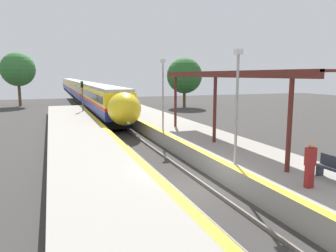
{
  "coord_description": "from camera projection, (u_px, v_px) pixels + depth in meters",
  "views": [
    {
      "loc": [
        -5.57,
        -12.57,
        4.95
      ],
      "look_at": [
        0.56,
        4.46,
        2.11
      ],
      "focal_mm": 35.0,
      "sensor_mm": 36.0,
      "label": 1
    }
  ],
  "objects": [
    {
      "name": "lamppost_near",
      "position": [
        237.0,
        99.0,
        14.35
      ],
      "size": [
        0.36,
        0.2,
        5.08
      ],
      "color": "#9E9EA3",
      "rests_on": "platform_right"
    },
    {
      "name": "rail_right",
      "position": [
        205.0,
        186.0,
        14.54
      ],
      "size": [
        0.08,
        90.0,
        0.15
      ],
      "primitive_type": "cube",
      "color": "slate",
      "rests_on": "ground_plane"
    },
    {
      "name": "background_tree_right",
      "position": [
        184.0,
        76.0,
        50.03
      ],
      "size": [
        5.41,
        5.41,
        7.52
      ],
      "color": "brown",
      "rests_on": "ground_plane"
    },
    {
      "name": "ground_plane",
      "position": [
        190.0,
        189.0,
        14.31
      ],
      "size": [
        120.0,
        120.0,
        0.0
      ],
      "primitive_type": "plane",
      "color": "#383533"
    },
    {
      "name": "train",
      "position": [
        79.0,
        89.0,
        66.86
      ],
      "size": [
        2.78,
        90.73,
        3.74
      ],
      "color": "black",
      "rests_on": "ground_plane"
    },
    {
      "name": "person_waiting",
      "position": [
        310.0,
        164.0,
        11.53
      ],
      "size": [
        0.36,
        0.22,
        1.68
      ],
      "color": "maroon",
      "rests_on": "platform_right"
    },
    {
      "name": "platform_left",
      "position": [
        105.0,
        188.0,
        12.99
      ],
      "size": [
        4.26,
        64.0,
        0.97
      ],
      "color": "#9E998E",
      "rests_on": "ground_plane"
    },
    {
      "name": "lamppost_mid",
      "position": [
        163.0,
        89.0,
        23.68
      ],
      "size": [
        0.36,
        0.2,
        5.08
      ],
      "color": "#9E9EA3",
      "rests_on": "platform_right"
    },
    {
      "name": "rail_left",
      "position": [
        175.0,
        189.0,
        14.06
      ],
      "size": [
        0.08,
        90.0,
        0.15
      ],
      "primitive_type": "cube",
      "color": "slate",
      "rests_on": "ground_plane"
    },
    {
      "name": "platform_bench",
      "position": [
        334.0,
        168.0,
        12.48
      ],
      "size": [
        0.44,
        1.54,
        0.89
      ],
      "color": "#2D333D",
      "rests_on": "platform_right"
    },
    {
      "name": "station_canopy",
      "position": [
        224.0,
        76.0,
        19.14
      ],
      "size": [
        2.02,
        15.87,
        4.19
      ],
      "color": "#511E19",
      "rests_on": "platform_right"
    },
    {
      "name": "platform_right",
      "position": [
        264.0,
        170.0,
        15.51
      ],
      "size": [
        4.41,
        64.0,
        0.97
      ],
      "color": "#9E998E",
      "rests_on": "ground_plane"
    },
    {
      "name": "background_tree_left",
      "position": [
        18.0,
        69.0,
        51.46
      ],
      "size": [
        5.32,
        5.32,
        8.46
      ],
      "color": "brown",
      "rests_on": "ground_plane"
    },
    {
      "name": "railway_signal",
      "position": [
        82.0,
        96.0,
        36.19
      ],
      "size": [
        0.28,
        0.28,
        4.25
      ],
      "color": "#59595E",
      "rests_on": "ground_plane"
    }
  ]
}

